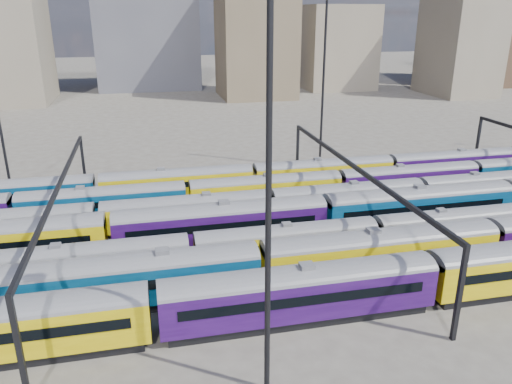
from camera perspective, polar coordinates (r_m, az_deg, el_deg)
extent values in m
plane|color=#48433D|center=(54.33, 0.79, -5.61)|extent=(500.00, 500.00, 0.00)
cube|color=black|center=(41.42, 4.95, -13.91)|extent=(20.96, 2.72, 0.77)
cube|color=#1F073A|center=(40.35, 5.03, -11.56)|extent=(22.07, 3.20, 3.20)
cylinder|color=#4C4C51|center=(39.54, 5.10, -9.59)|extent=(22.07, 3.20, 3.20)
cube|color=black|center=(38.84, 5.78, -12.28)|extent=(19.42, 0.06, 0.83)
cube|color=black|center=(41.48, 4.37, -9.98)|extent=(19.42, 0.06, 0.83)
cube|color=slate|center=(39.13, 5.14, -8.50)|extent=(1.10, 0.99, 0.39)
cube|color=black|center=(44.20, -14.43, -12.15)|extent=(21.08, 2.73, 0.78)
cube|color=#052C4B|center=(43.20, -14.66, -9.90)|extent=(22.19, 3.22, 3.22)
cylinder|color=#4C4C51|center=(42.44, -14.85, -8.01)|extent=(22.19, 3.22, 3.22)
cube|color=black|center=(41.59, -14.75, -10.53)|extent=(19.53, 0.06, 0.83)
cube|color=black|center=(44.45, -14.66, -8.44)|extent=(19.53, 0.06, 0.83)
cube|color=slate|center=(42.06, -14.95, -6.98)|extent=(1.11, 1.00, 0.39)
cube|color=black|center=(48.56, 13.82, -9.01)|extent=(21.08, 2.73, 0.78)
cube|color=#A98F06|center=(47.65, 14.02, -6.90)|extent=(22.19, 3.22, 3.22)
cylinder|color=#4C4C51|center=(46.96, 14.18, -5.14)|extent=(22.19, 3.22, 3.22)
cube|color=black|center=(46.19, 14.95, -7.34)|extent=(19.53, 0.06, 0.83)
cube|color=black|center=(48.78, 13.22, -5.67)|extent=(19.53, 0.06, 0.83)
cube|color=slate|center=(46.61, 14.27, -4.19)|extent=(1.11, 1.00, 0.39)
cube|color=black|center=(48.87, -18.39, -9.39)|extent=(17.18, 2.23, 0.63)
cube|color=#1F073A|center=(48.12, -18.60, -7.69)|extent=(18.09, 2.62, 2.62)
cylinder|color=#4C4C51|center=(47.55, -18.77, -6.29)|extent=(18.09, 2.62, 2.62)
cube|color=black|center=(46.80, -18.78, -8.09)|extent=(15.92, 0.06, 0.68)
cube|color=black|center=(49.17, -18.51, -6.66)|extent=(15.92, 0.06, 0.68)
cube|color=slate|center=(47.26, -18.86, -5.53)|extent=(0.90, 0.81, 0.32)
cube|color=black|center=(50.15, 3.48, -7.54)|extent=(17.18, 2.23, 0.63)
cube|color=#A98F06|center=(49.42, 3.52, -5.86)|extent=(18.09, 2.62, 2.62)
cylinder|color=#4C4C51|center=(48.87, 3.55, -4.47)|extent=(18.09, 2.62, 2.62)
cube|color=black|center=(48.14, 3.97, -6.19)|extent=(15.92, 0.06, 0.68)
cube|color=black|center=(50.44, 3.11, -4.90)|extent=(15.92, 0.06, 0.68)
cube|color=slate|center=(48.58, 3.57, -3.72)|extent=(0.90, 0.81, 0.32)
cube|color=black|center=(57.79, 21.66, -5.14)|extent=(17.18, 2.23, 0.63)
cube|color=#1F073A|center=(57.16, 21.86, -3.66)|extent=(18.09, 2.62, 2.62)
cylinder|color=#4C4C51|center=(56.68, 22.03, -2.44)|extent=(18.09, 2.62, 2.62)
cube|color=black|center=(56.05, 22.65, -3.88)|extent=(15.92, 0.06, 0.68)
cube|color=black|center=(58.05, 21.19, -2.87)|extent=(15.92, 0.06, 0.68)
cube|color=slate|center=(56.44, 22.12, -1.78)|extent=(0.90, 0.81, 0.32)
cube|color=black|center=(53.39, -3.92, -5.67)|extent=(21.06, 2.73, 0.78)
cube|color=#1F073A|center=(52.57, -3.97, -3.71)|extent=(22.17, 3.21, 3.21)
cylinder|color=#4C4C51|center=(51.95, -4.01, -2.09)|extent=(22.17, 3.21, 3.21)
cube|color=black|center=(50.94, -3.70, -4.03)|extent=(19.51, 0.06, 0.83)
cube|color=black|center=(53.90, -4.25, -2.66)|extent=(19.51, 0.06, 0.83)
cube|color=slate|center=(51.63, -4.04, -1.20)|extent=(1.11, 1.00, 0.39)
cube|color=black|center=(60.74, 17.84, -3.37)|extent=(21.06, 2.73, 0.78)
cube|color=#052C4B|center=(60.02, 18.04, -1.62)|extent=(22.17, 3.21, 3.21)
cylinder|color=#4C4C51|center=(59.48, 18.20, -0.18)|extent=(22.17, 3.21, 3.21)
cube|color=black|center=(58.60, 18.86, -1.83)|extent=(19.51, 0.06, 0.83)
cube|color=black|center=(61.19, 17.32, -0.75)|extent=(19.51, 0.06, 0.83)
cube|color=slate|center=(59.20, 18.29, 0.60)|extent=(1.11, 1.00, 0.39)
cube|color=black|center=(59.55, -26.78, -5.17)|extent=(17.83, 2.31, 0.66)
cube|color=#052C4B|center=(58.92, -27.04, -3.67)|extent=(18.77, 2.72, 2.72)
cylinder|color=#4C4C51|center=(58.44, -27.24, -2.45)|extent=(18.77, 2.72, 2.72)
cube|color=black|center=(60.04, -26.79, -2.87)|extent=(16.52, 0.06, 0.70)
cube|color=black|center=(57.63, -7.83, -3.90)|extent=(17.83, 2.31, 0.66)
cube|color=#A98F06|center=(56.97, -7.91, -2.34)|extent=(18.77, 2.72, 2.72)
cylinder|color=#4C4C51|center=(56.48, -7.97, -1.06)|extent=(18.77, 2.72, 2.72)
cube|color=black|center=(55.57, -7.80, -2.55)|extent=(16.52, 0.06, 0.70)
cube|color=black|center=(58.13, -8.05, -1.54)|extent=(16.52, 0.06, 0.70)
cube|color=slate|center=(56.23, -8.01, -0.37)|extent=(0.94, 0.84, 0.33)
cube|color=black|center=(62.01, 10.28, -2.28)|extent=(17.83, 2.31, 0.66)
cube|color=#052C4B|center=(61.41, 10.38, -0.82)|extent=(18.77, 2.72, 2.72)
cylinder|color=#4C4C51|center=(60.95, 10.45, 0.38)|extent=(18.77, 2.72, 2.72)
cube|color=black|center=(60.11, 10.90, -0.98)|extent=(16.52, 0.06, 0.70)
cube|color=black|center=(62.48, 9.91, -0.10)|extent=(16.52, 0.06, 0.70)
cube|color=slate|center=(60.71, 10.50, 1.02)|extent=(0.94, 0.84, 0.33)
cube|color=black|center=(71.56, 24.75, -0.82)|extent=(17.83, 2.31, 0.66)
cube|color=#A98F06|center=(71.03, 24.94, 0.46)|extent=(18.77, 2.72, 2.72)
cylinder|color=#4C4C51|center=(70.64, 25.10, 1.50)|extent=(18.77, 2.72, 2.72)
cube|color=black|center=(69.92, 25.64, 0.34)|extent=(16.52, 0.06, 0.70)
cube|color=black|center=(71.97, 24.33, 1.06)|extent=(16.52, 0.06, 0.70)
cube|color=slate|center=(70.43, 25.18, 2.06)|extent=(0.94, 0.84, 0.33)
cube|color=black|center=(62.35, -16.85, -2.71)|extent=(18.23, 2.37, 0.67)
cube|color=#052C4B|center=(61.73, -17.01, -1.23)|extent=(19.19, 2.78, 2.78)
cylinder|color=#4C4C51|center=(61.27, -17.14, -0.02)|extent=(19.19, 2.78, 2.78)
cube|color=black|center=(60.30, -17.12, -1.41)|extent=(16.89, 0.06, 0.72)
cube|color=black|center=(62.94, -16.97, -0.50)|extent=(16.89, 0.06, 0.72)
cube|color=slate|center=(61.03, -17.21, 0.64)|extent=(0.96, 0.86, 0.34)
cube|color=black|center=(63.73, 1.12, -1.32)|extent=(18.23, 2.37, 0.67)
cube|color=#A98F06|center=(63.13, 1.13, 0.14)|extent=(19.19, 2.78, 2.78)
cylinder|color=#4C4C51|center=(62.67, 1.14, 1.34)|extent=(19.19, 2.78, 2.78)
cube|color=black|center=(61.73, 1.45, 0.00)|extent=(16.89, 0.06, 0.72)
cube|color=black|center=(64.31, 0.83, 0.83)|extent=(16.89, 0.06, 0.72)
cube|color=slate|center=(62.44, 1.15, 1.98)|extent=(0.96, 0.86, 0.34)
cube|color=black|center=(70.85, 16.86, 0.01)|extent=(18.23, 2.37, 0.67)
cube|color=#1F073A|center=(70.31, 17.00, 1.33)|extent=(19.19, 2.78, 2.78)
cylinder|color=#4C4C51|center=(69.90, 17.11, 2.41)|extent=(19.19, 2.78, 2.78)
cube|color=black|center=(69.05, 17.59, 1.23)|extent=(16.89, 0.06, 0.72)
cube|color=black|center=(71.37, 16.48, 1.94)|extent=(16.89, 0.06, 0.72)
cube|color=slate|center=(69.69, 17.17, 2.99)|extent=(0.96, 0.86, 0.34)
cube|color=black|center=(68.83, -25.93, -1.77)|extent=(18.66, 2.42, 0.69)
cube|color=#052C4B|center=(68.26, -26.15, -0.39)|extent=(19.65, 2.85, 2.85)
cylinder|color=#4C4C51|center=(67.83, -26.33, 0.74)|extent=(19.65, 2.85, 2.85)
cube|color=black|center=(66.83, -26.45, -0.53)|extent=(17.29, 0.06, 0.74)
cube|color=black|center=(69.48, -25.95, 0.28)|extent=(17.29, 0.06, 0.74)
cube|color=slate|center=(67.61, -26.43, 1.35)|extent=(0.98, 0.88, 0.34)
cube|color=black|center=(66.87, -8.89, -0.52)|extent=(18.66, 2.42, 0.69)
cube|color=#A98F06|center=(66.28, -8.97, 0.91)|extent=(19.65, 2.85, 2.85)
cylinder|color=#4C4C51|center=(65.84, -9.04, 2.08)|extent=(19.65, 2.85, 2.85)
cube|color=black|center=(64.81, -8.89, 0.79)|extent=(17.29, 0.06, 0.74)
cube|color=black|center=(67.54, -9.08, 1.57)|extent=(17.29, 0.06, 0.74)
cube|color=slate|center=(65.62, -9.07, 2.71)|extent=(0.98, 0.88, 0.34)
cube|color=black|center=(70.89, 7.63, 0.73)|extent=(18.66, 2.42, 0.69)
cube|color=#A98F06|center=(70.34, 7.70, 2.09)|extent=(19.65, 2.85, 2.85)
cylinder|color=#4C4C51|center=(69.92, 7.75, 3.20)|extent=(19.65, 2.85, 2.85)
cube|color=black|center=(68.95, 8.12, 2.00)|extent=(17.29, 0.06, 0.74)
cube|color=black|center=(71.53, 7.32, 2.70)|extent=(17.29, 0.06, 0.74)
cube|color=slate|center=(69.71, 7.78, 3.80)|extent=(0.98, 0.88, 0.34)
cube|color=black|center=(80.00, 21.39, 1.73)|extent=(18.66, 2.42, 0.69)
cube|color=#1F073A|center=(79.51, 21.55, 2.94)|extent=(19.65, 2.85, 2.85)
cylinder|color=#4C4C51|center=(79.14, 21.68, 3.93)|extent=(19.65, 2.85, 2.85)
cube|color=black|center=(78.28, 22.15, 2.87)|extent=(17.29, 0.06, 0.74)
cube|color=black|center=(80.56, 21.02, 3.47)|extent=(17.29, 0.06, 0.74)
cube|color=slate|center=(78.95, 21.75, 4.46)|extent=(0.98, 0.88, 0.34)
cube|color=black|center=(34.83, -25.42, -16.11)|extent=(0.35, 0.35, 8.00)
cube|color=black|center=(70.91, -19.10, 2.90)|extent=(0.35, 0.35, 8.00)
cube|color=black|center=(50.87, -21.65, 0.60)|extent=(0.30, 40.00, 0.45)
cube|color=black|center=(40.06, 22.25, -10.68)|extent=(0.35, 0.35, 8.00)
cube|color=black|center=(73.62, 4.76, 4.54)|extent=(0.35, 0.35, 8.00)
cube|color=black|center=(54.58, 11.10, 2.92)|extent=(0.30, 40.00, 0.45)
cube|color=black|center=(87.24, 24.02, 5.31)|extent=(0.35, 0.35, 8.00)
cylinder|color=black|center=(28.64, 1.42, -2.42)|extent=(0.36, 0.36, 25.00)
cylinder|color=black|center=(77.20, 7.67, 11.60)|extent=(0.36, 0.36, 25.00)
cube|color=#38383F|center=(170.82, -12.38, 17.43)|extent=(31.45, 23.82, 34.83)
cube|color=brown|center=(148.50, -0.06, 17.39)|extent=(20.53, 21.40, 33.97)
cube|color=#665B4C|center=(168.20, 9.14, 16.02)|extent=(21.40, 20.66, 25.64)
cube|color=#665B4C|center=(163.44, 22.34, 15.89)|extent=(16.30, 22.06, 32.15)
cube|color=#332319|center=(196.86, 26.35, 18.15)|extent=(20.77, 27.95, 48.23)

